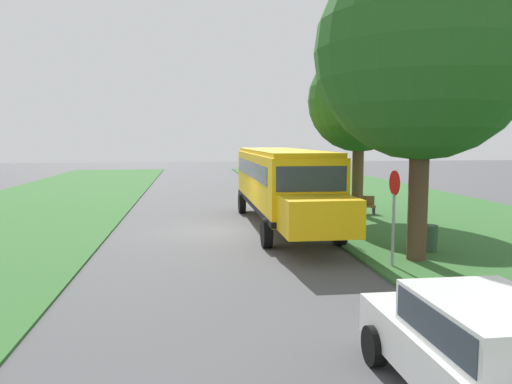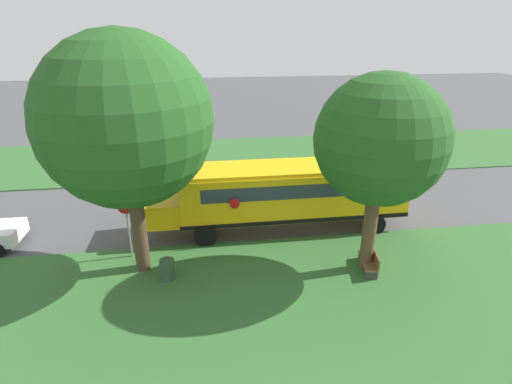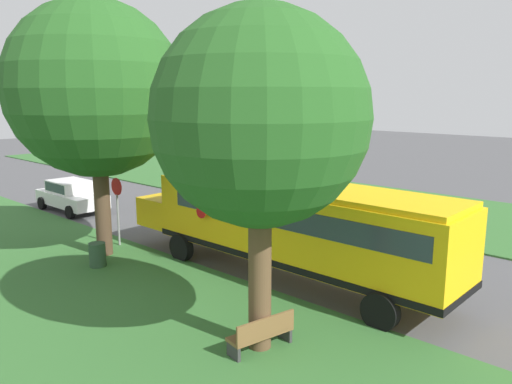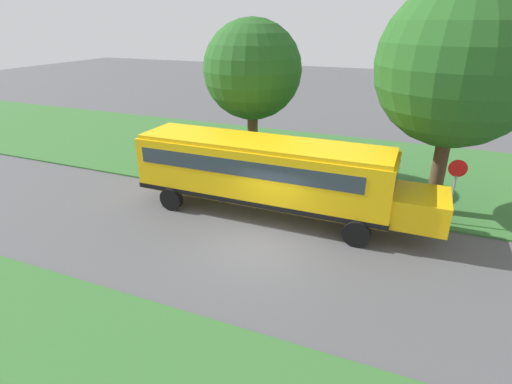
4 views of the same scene
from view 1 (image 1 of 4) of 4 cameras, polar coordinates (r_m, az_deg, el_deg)
The scene contains 9 objects.
ground_plane at distance 19.74m, azimuth -4.63°, elevation -4.45°, with size 120.00×120.00×0.00m, color #4C4C4F.
grass_verge at distance 22.56m, azimuth 21.69°, elevation -3.44°, with size 12.00×80.00×0.08m, color #33662D.
school_bus at distance 20.45m, azimuth 3.01°, elevation 1.37°, with size 2.84×12.42×3.16m.
car_white_nearest at distance 7.41m, azimuth 24.76°, elevation -16.04°, with size 2.02×4.40×1.56m.
oak_tree_beside_bus at distance 23.79m, azimuth 11.83°, elevation 10.40°, with size 4.74×4.74×7.74m.
oak_tree_roadside_mid at distance 15.32m, azimuth 18.54°, elevation 15.23°, with size 6.13×6.13×9.12m.
stop_sign at distance 14.28m, azimuth 15.48°, elevation -1.64°, with size 0.08×0.68×2.74m.
park_bench at distance 24.11m, azimuth 11.54°, elevation -1.50°, with size 1.67×0.80×0.92m.
trash_bin at distance 16.71m, azimuth 19.10°, elevation -5.13°, with size 0.56×0.56×0.90m, color #2D4C33.
Camera 1 is at (0.98, 19.39, 3.60)m, focal length 35.00 mm.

